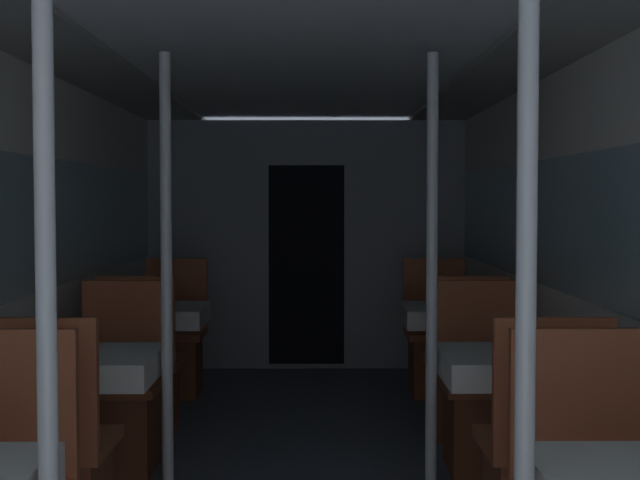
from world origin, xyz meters
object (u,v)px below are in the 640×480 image
at_px(chair_left_near_2, 142,387).
at_px(support_pole_right_1, 432,282).
at_px(chair_left_far_2, 173,354).
at_px(chair_right_near_2, 464,387).
at_px(support_pole_left_0, 47,348).
at_px(chair_left_far_1, 118,413).
at_px(support_pole_left_1, 167,282).
at_px(chair_right_far_2, 437,354).
at_px(dining_table_right_1, 509,372).
at_px(chair_right_far_1, 484,413).
at_px(dining_table_left_1, 89,373).
at_px(dining_table_left_2, 159,320).
at_px(dining_table_right_2, 449,320).
at_px(support_pole_right_0, 525,348).

bearing_deg(chair_left_near_2, support_pole_right_1, -38.13).
xyz_separation_m(chair_left_far_2, chair_right_near_2, (1.95, -1.18, 0.00)).
bearing_deg(chair_right_near_2, chair_left_far_2, 148.88).
bearing_deg(support_pole_left_0, chair_left_far_1, 98.47).
bearing_deg(chair_right_near_2, support_pole_left_1, -141.87).
distance_m(support_pole_left_0, support_pole_left_1, 1.84).
bearing_deg(chair_right_far_2, dining_table_right_1, 90.00).
distance_m(dining_table_right_1, chair_right_far_1, 0.68).
bearing_deg(chair_left_far_2, dining_table_right_1, 128.81).
distance_m(support_pole_left_0, chair_left_far_1, 2.56).
bearing_deg(support_pole_left_1, chair_right_far_1, 20.33).
xyz_separation_m(dining_table_left_1, chair_right_near_2, (1.95, 1.25, -0.33)).
relative_size(dining_table_left_2, chair_left_far_2, 0.73).
distance_m(support_pole_left_1, dining_table_right_2, 2.46).
height_order(dining_table_left_1, chair_right_far_1, chair_right_far_1).
bearing_deg(dining_table_right_2, chair_right_far_1, -90.00).
distance_m(support_pole_left_1, support_pole_right_1, 1.23).
bearing_deg(support_pole_right_1, support_pole_right_0, -90.00).
xyz_separation_m(support_pole_left_1, support_pole_right_1, (1.23, 0.00, 0.00)).
bearing_deg(chair_left_far_1, support_pole_right_0, 123.24).
distance_m(chair_left_far_1, support_pole_left_1, 1.02).
bearing_deg(support_pole_left_1, chair_left_far_1, 121.54).
bearing_deg(support_pole_left_0, chair_right_far_2, 69.55).
height_order(chair_left_far_2, chair_right_far_1, same).
height_order(chair_left_far_2, dining_table_right_1, chair_left_far_2).
relative_size(chair_left_far_2, support_pole_right_1, 0.47).
bearing_deg(support_pole_left_1, chair_left_far_2, 98.47).
distance_m(chair_left_near_2, chair_right_far_2, 2.28).
relative_size(support_pole_left_1, chair_left_far_2, 2.13).
bearing_deg(dining_table_right_2, dining_table_left_2, 180.00).
distance_m(support_pole_left_1, chair_left_far_2, 2.56).
bearing_deg(chair_right_far_2, support_pole_right_0, 85.15).
bearing_deg(chair_right_far_1, support_pole_left_1, 20.33).
height_order(dining_table_left_2, support_pole_right_1, support_pole_right_1).
xyz_separation_m(chair_left_near_2, support_pole_right_0, (1.59, -3.08, 0.75)).
relative_size(dining_table_right_1, dining_table_right_2, 1.00).
bearing_deg(chair_right_far_1, dining_table_right_1, 90.00).
distance_m(dining_table_right_2, chair_right_far_2, 0.68).
bearing_deg(chair_right_far_2, chair_left_far_1, 43.27).
height_order(chair_left_far_1, support_pole_left_1, support_pole_left_1).
distance_m(dining_table_left_1, dining_table_right_2, 2.68).
distance_m(chair_left_far_1, support_pole_right_0, 2.99).
bearing_deg(dining_table_left_2, chair_right_far_2, 16.80).
bearing_deg(chair_left_far_2, chair_right_near_2, 148.88).
relative_size(support_pole_left_1, dining_table_left_2, 2.90).
xyz_separation_m(support_pole_right_0, support_pole_right_1, (0.00, 1.84, 0.00)).
bearing_deg(chair_right_near_2, support_pole_right_0, -96.68).
bearing_deg(support_pole_left_1, dining_table_left_1, -180.00).
relative_size(chair_left_far_1, support_pole_right_1, 0.47).
bearing_deg(chair_right_near_2, chair_right_far_1, -90.00).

